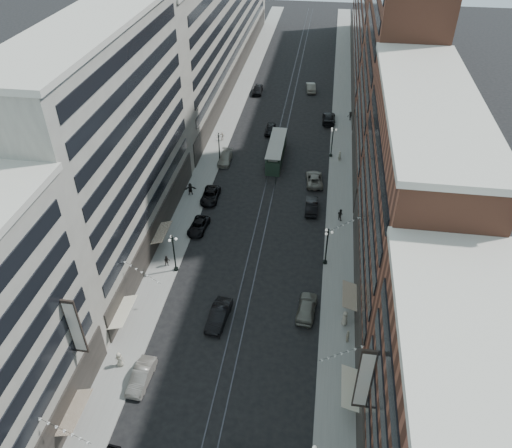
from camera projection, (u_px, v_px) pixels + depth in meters
The scene contains 36 objects.
ground at pixel (277, 153), 86.78m from camera, with size 220.00×220.00×0.00m, color black.
sidewalk_west at pixel (227, 124), 95.92m from camera, with size 4.00×180.00×0.15m, color gray.
sidewalk_east at pixel (342, 131), 93.36m from camera, with size 4.00×180.00×0.15m, color gray.
rail_west at pixel (280, 127), 94.76m from camera, with size 0.12×180.00×0.02m, color #2D2D33.
rail_east at pixel (287, 128), 94.60m from camera, with size 0.12×180.00×0.02m, color #2D2D33.
building_west_mid at pixel (113, 148), 58.99m from camera, with size 8.00×36.00×28.00m, color #9F9C8D.
building_west_far at pixel (220, 16), 109.40m from camera, with size 8.00×90.00×26.00m, color #9F9C8D.
building_east_mid at pixel (408, 210), 52.29m from camera, with size 8.00×30.00×24.00m, color brown.
building_east_tower at pixel (400, 42), 69.02m from camera, with size 8.00×26.00×42.00m, color brown.
building_east_far at pixel (375, 16), 113.17m from camera, with size 8.00×72.00×24.00m, color brown.
lamppost_sw_far at pixel (174, 252), 60.68m from camera, with size 1.03×1.14×5.52m.
lamppost_sw_mid at pixel (219, 147), 82.03m from camera, with size 1.03×1.14×5.52m.
lamppost_se_far at pixel (327, 245), 61.71m from camera, with size 1.03×1.14×5.52m.
lamppost_se_mid at pixel (332, 141), 83.85m from camera, with size 1.03×1.14×5.52m.
streetcar at pixel (276, 152), 84.16m from camera, with size 2.53×11.45×3.17m.
car_1 at pixel (141, 376), 49.10m from camera, with size 1.64×4.70×1.55m, color slate.
car_2 at pixel (198, 226), 68.84m from camera, with size 2.20×4.76×1.32m, color black.
car_4 at pixel (307, 307), 56.35m from camera, with size 2.06×5.12×1.75m, color #636258.
car_5 at pixel (219, 315), 55.40m from camera, with size 1.83×5.24×1.73m, color black.
pedestrian_1 at pixel (120, 359), 50.36m from camera, with size 0.90×0.49×1.85m, color #AFA691.
pedestrian_2 at pixel (167, 261), 62.61m from camera, with size 0.75×0.41×1.55m, color black.
pedestrian_4 at pixel (348, 336), 52.89m from camera, with size 0.95×0.43×1.62m, color beige.
car_7 at pixel (210, 196), 74.83m from camera, with size 2.40×5.22×1.45m, color black.
car_8 at pixel (225, 158), 83.85m from camera, with size 2.06×5.06×1.47m, color gray.
car_9 at pixel (258, 90), 107.53m from camera, with size 2.00×4.96×1.69m, color black.
car_10 at pixel (312, 206), 72.53m from camera, with size 1.71×4.91×1.62m, color black.
car_11 at pixel (314, 179), 78.55m from camera, with size 2.52×5.46×1.52m, color slate.
car_12 at pixel (329, 118), 96.13m from camera, with size 2.40×5.92×1.72m, color black.
car_13 at pixel (270, 129), 92.48m from camera, with size 1.82×4.52×1.54m, color black.
car_14 at pixel (311, 87), 108.56m from camera, with size 1.85×5.30×1.75m, color slate.
pedestrian_5 at pixel (190, 189), 75.58m from camera, with size 1.78×0.51×1.92m, color black.
pedestrian_6 at pixel (222, 136), 89.86m from camera, with size 0.92×0.42×1.57m, color beige.
pedestrian_7 at pixel (340, 215), 70.40m from camera, with size 0.86×0.47×1.77m, color black.
pedestrian_8 at pixel (339, 156), 83.84m from camera, with size 0.64×0.42×1.76m, color #B9B499.
pedestrian_9 at pixel (350, 116), 96.49m from camera, with size 1.12×0.46×1.73m, color black.
pedestrian_extra_0 at pixel (345, 318), 54.72m from camera, with size 0.93×0.51×1.91m, color #B4AA95.
Camera 1 is at (7.45, -16.51, 42.29)m, focal length 35.00 mm.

